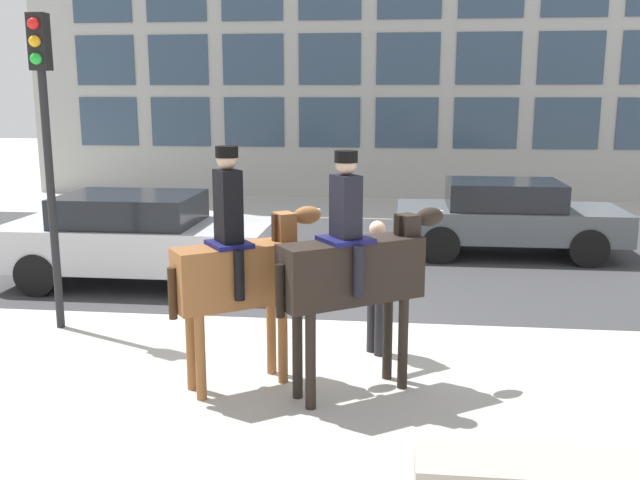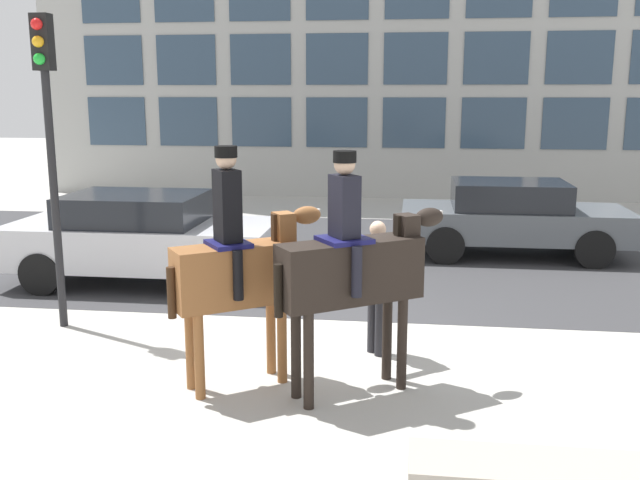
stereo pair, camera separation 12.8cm
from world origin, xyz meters
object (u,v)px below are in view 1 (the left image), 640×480
Objects in this scene: traffic_light at (45,124)px; street_car_near_lane at (137,237)px; street_car_far_lane at (507,216)px; mounted_horse_lead at (238,267)px; pedestrian_bystander at (376,277)px; mounted_horse_companion at (354,267)px.

street_car_near_lane is at bearing 83.70° from traffic_light.
street_car_far_lane is (6.54, 3.01, -0.02)m from street_car_near_lane.
street_car_far_lane is 8.89m from traffic_light.
street_car_near_lane reaches higher than street_car_far_lane.
mounted_horse_lead is 0.60× the size of street_car_near_lane.
street_car_far_lane is at bearing 38.30° from traffic_light.
mounted_horse_lead is at bearing -56.29° from street_car_near_lane.
street_car_near_lane is at bearing -73.49° from pedestrian_bystander.
street_car_far_lane is (2.40, 5.89, -0.20)m from pedestrian_bystander.
traffic_light reaches higher than street_car_near_lane.
street_car_near_lane is (-2.69, 4.03, -0.54)m from mounted_horse_lead.
traffic_light reaches higher than mounted_horse_lead.
mounted_horse_lead is at bearing -29.56° from traffic_light.
street_car_far_lane is (3.85, 7.04, -0.56)m from mounted_horse_lead.
mounted_horse_lead reaches higher than pedestrian_bystander.
traffic_light is (-4.21, 1.72, 1.40)m from mounted_horse_companion.
street_car_near_lane is (-3.95, 4.08, -0.59)m from mounted_horse_companion.
mounted_horse_lead is 0.60× the size of street_car_far_lane.
pedestrian_bystander reaches higher than street_car_near_lane.
pedestrian_bystander is 6.36m from street_car_far_lane.
mounted_horse_companion reaches higher than street_car_far_lane.
traffic_light is at bearing -141.70° from street_car_far_lane.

